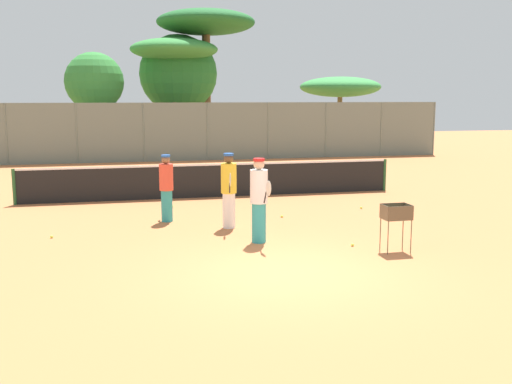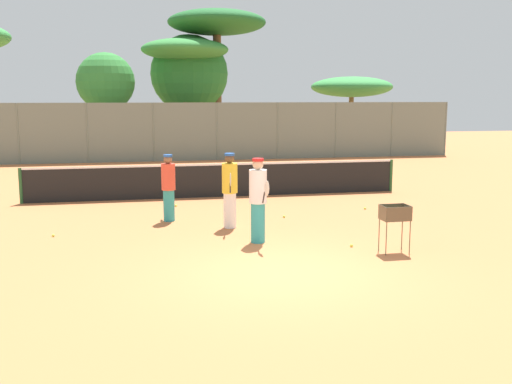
{
  "view_description": "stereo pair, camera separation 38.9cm",
  "coord_description": "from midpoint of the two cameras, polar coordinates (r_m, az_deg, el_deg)",
  "views": [
    {
      "loc": [
        -3.01,
        -10.07,
        3.16
      ],
      "look_at": [
        0.12,
        3.07,
        1.0
      ],
      "focal_mm": 42.0,
      "sensor_mm": 36.0,
      "label": 1
    },
    {
      "loc": [
        -2.63,
        -10.15,
        3.16
      ],
      "look_at": [
        0.12,
        3.07,
        1.0
      ],
      "focal_mm": 42.0,
      "sensor_mm": 36.0,
      "label": 2
    }
  ],
  "objects": [
    {
      "name": "tennis_ball_1",
      "position": [
        14.35,
        -19.63,
        -4.04
      ],
      "size": [
        0.07,
        0.07,
        0.07
      ],
      "primitive_type": "sphere",
      "color": "#D1E54C",
      "rests_on": "ground_plane"
    },
    {
      "name": "tree_1",
      "position": [
        33.99,
        -8.14,
        13.06
      ],
      "size": [
        4.79,
        4.79,
        6.31
      ],
      "color": "brown",
      "rests_on": "ground_plane"
    },
    {
      "name": "tennis_ball_3",
      "position": [
        17.49,
        -8.64,
        -1.32
      ],
      "size": [
        0.07,
        0.07,
        0.07
      ],
      "primitive_type": "sphere",
      "color": "#D1E54C",
      "rests_on": "ground_plane"
    },
    {
      "name": "tree_5",
      "position": [
        32.96,
        -15.48,
        10.04
      ],
      "size": [
        3.06,
        3.06,
        5.46
      ],
      "color": "brown",
      "rests_on": "ground_plane"
    },
    {
      "name": "tennis_ball_2",
      "position": [
        17.24,
        9.36,
        -1.49
      ],
      "size": [
        0.07,
        0.07,
        0.07
      ],
      "primitive_type": "sphere",
      "color": "#D1E54C",
      "rests_on": "ground_plane"
    },
    {
      "name": "tree_4",
      "position": [
        37.22,
        7.72,
        9.86
      ],
      "size": [
        4.91,
        4.91,
        4.36
      ],
      "color": "brown",
      "rests_on": "ground_plane"
    },
    {
      "name": "tennis_ball_0",
      "position": [
        15.81,
        1.78,
        -2.33
      ],
      "size": [
        0.07,
        0.07,
        0.07
      ],
      "primitive_type": "sphere",
      "color": "#D1E54C",
      "rests_on": "ground_plane"
    },
    {
      "name": "back_fence",
      "position": [
        29.9,
        -8.02,
        5.68
      ],
      "size": [
        28.23,
        0.08,
        2.87
      ],
      "color": "slate",
      "rests_on": "ground_plane"
    },
    {
      "name": "ground_plane",
      "position": [
        10.96,
        2.09,
        -7.67
      ],
      "size": [
        80.0,
        80.0,
        0.0
      ],
      "primitive_type": "plane",
      "color": "#C67242"
    },
    {
      "name": "tennis_net",
      "position": [
        18.98,
        -4.75,
        1.17
      ],
      "size": [
        11.9,
        0.1,
        1.07
      ],
      "color": "#26592D",
      "rests_on": "ground_plane"
    },
    {
      "name": "tree_0",
      "position": [
        35.27,
        -5.13,
        15.6
      ],
      "size": [
        5.58,
        5.58,
        8.01
      ],
      "color": "brown",
      "rests_on": "ground_plane"
    },
    {
      "name": "parked_car",
      "position": [
        33.83,
        -12.14,
        4.64
      ],
      "size": [
        4.2,
        1.7,
        1.6
      ],
      "color": "white",
      "rests_on": "ground_plane"
    },
    {
      "name": "ball_cart",
      "position": [
        12.53,
        12.37,
        -2.23
      ],
      "size": [
        0.56,
        0.41,
        0.98
      ],
      "color": "brown",
      "rests_on": "ground_plane"
    },
    {
      "name": "player_yellow_shirt",
      "position": [
        12.96,
        -0.57,
        -0.69
      ],
      "size": [
        0.38,
        0.94,
        1.85
      ],
      "rotation": [
        0.0,
        0.0,
        4.84
      ],
      "color": "teal",
      "rests_on": "ground_plane"
    },
    {
      "name": "tennis_ball_5",
      "position": [
        12.93,
        8.33,
        -5.0
      ],
      "size": [
        0.07,
        0.07,
        0.07
      ],
      "primitive_type": "sphere",
      "color": "#D1E54C",
      "rests_on": "ground_plane"
    },
    {
      "name": "player_white_outfit",
      "position": [
        14.44,
        -3.38,
        0.24
      ],
      "size": [
        0.38,
        0.93,
        1.82
      ],
      "rotation": [
        0.0,
        0.0,
        4.58
      ],
      "color": "white",
      "rests_on": "ground_plane"
    },
    {
      "name": "player_red_cap",
      "position": [
        15.37,
        -9.25,
        0.47
      ],
      "size": [
        0.35,
        0.91,
        1.71
      ],
      "rotation": [
        0.0,
        0.0,
        1.52
      ],
      "color": "teal",
      "rests_on": "ground_plane"
    },
    {
      "name": "tree_2",
      "position": [
        35.17,
        -7.72,
        11.06
      ],
      "size": [
        4.44,
        4.44,
        6.67
      ],
      "color": "brown",
      "rests_on": "ground_plane"
    }
  ]
}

